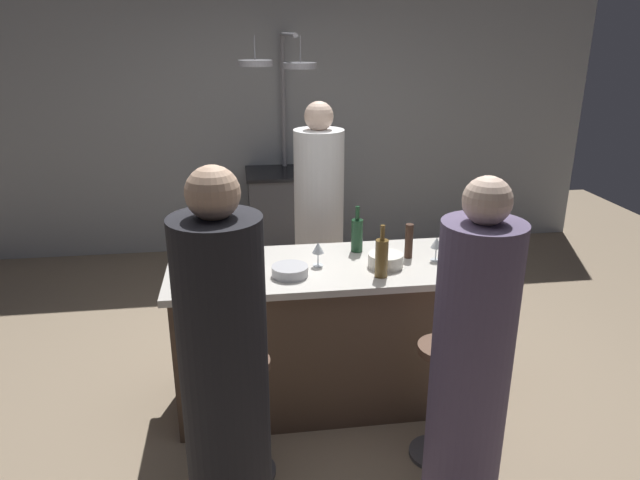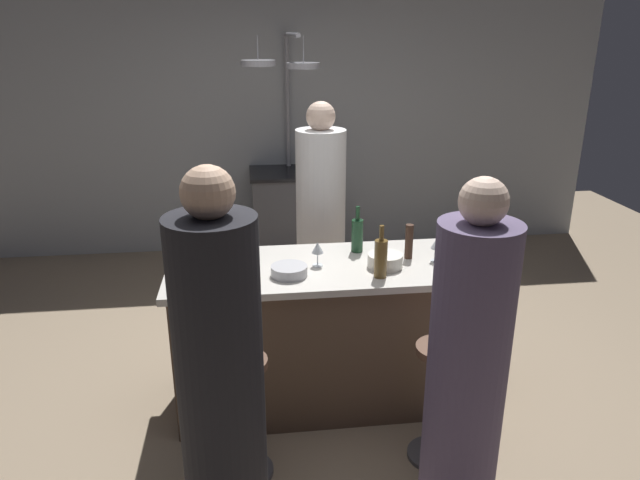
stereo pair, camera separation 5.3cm
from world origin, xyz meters
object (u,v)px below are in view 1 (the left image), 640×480
bar_stool_right (439,396)px  wine_glass_near_right_guest (318,249)px  wine_bottle_rose (221,258)px  bar_stool_left (246,413)px  wine_bottle_green (357,234)px  pepper_mill (409,241)px  mixing_bowl_steel (290,271)px  stove_range (288,215)px  wine_glass_near_left_guest (437,244)px  mixing_bowl_ceramic (385,260)px  guest_left (225,384)px  chef (319,227)px  wine_bottle_amber (382,257)px  wine_bottle_red (206,267)px  wine_bottle_dark (449,252)px  guest_right (470,373)px

bar_stool_right → wine_glass_near_right_guest: wine_glass_near_right_guest is taller
wine_bottle_rose → bar_stool_left: bearing=-79.5°
bar_stool_left → wine_bottle_green: 1.26m
pepper_mill → mixing_bowl_steel: (-0.73, -0.18, -0.08)m
stove_range → wine_glass_near_left_guest: size_ratio=6.10×
wine_bottle_rose → mixing_bowl_ceramic: size_ratio=1.50×
guest_left → mixing_bowl_steel: size_ratio=8.49×
chef → pepper_mill: (0.41, -0.94, 0.21)m
mixing_bowl_steel → mixing_bowl_ceramic: 0.56m
mixing_bowl_ceramic → bar_stool_left: bearing=-146.7°
wine_glass_near_right_guest → mixing_bowl_ceramic: size_ratio=0.73×
wine_bottle_amber → wine_glass_near_left_guest: wine_bottle_amber is taller
wine_bottle_red → wine_glass_near_left_guest: (1.32, 0.22, -0.02)m
wine_bottle_dark → wine_glass_near_right_guest: 0.74m
wine_bottle_red → guest_right: bearing=-33.2°
stove_range → chef: (0.11, -1.47, 0.35)m
wine_bottle_dark → wine_bottle_red: size_ratio=0.97×
guest_left → mixing_bowl_ceramic: guest_left is taller
guest_left → guest_right: bearing=-0.9°
guest_left → wine_bottle_amber: size_ratio=5.78×
chef → wine_bottle_dark: bearing=-64.4°
bar_stool_right → wine_glass_near_left_guest: bearing=76.5°
mixing_bowl_ceramic → guest_right: bearing=-80.8°
wine_bottle_red → wine_bottle_dark: bearing=1.9°
chef → wine_glass_near_left_guest: bearing=-61.1°
chef → wine_bottle_red: size_ratio=5.26×
stove_range → wine_bottle_green: size_ratio=3.10×
chef → guest_right: 2.02m
chef → guest_left: size_ratio=1.00×
wine_bottle_rose → mixing_bowl_ceramic: bearing=1.8°
wine_bottle_rose → wine_bottle_dark: bearing=-4.7°
stove_range → guest_left: bearing=-99.3°
wine_bottle_green → wine_glass_near_left_guest: size_ratio=1.97×
wine_bottle_red → wine_glass_near_left_guest: bearing=9.6°
bar_stool_left → wine_bottle_amber: 1.08m
wine_bottle_dark → wine_glass_near_left_guest: (-0.01, 0.18, -0.02)m
guest_right → wine_bottle_dark: bearing=77.6°
bar_stool_left → guest_left: size_ratio=0.39×
stove_range → mixing_bowl_ceramic: 2.59m
wine_bottle_red → guest_left: bearing=-82.9°
wine_glass_near_left_guest → wine_bottle_dark: bearing=-86.4°
bar_stool_right → wine_glass_near_left_guest: size_ratio=4.66×
guest_right → chef: bearing=101.2°
mixing_bowl_ceramic → wine_bottle_red: bearing=-170.0°
wine_bottle_green → wine_bottle_dark: bearing=-42.1°
bar_stool_left → wine_bottle_dark: wine_bottle_dark is taller
bar_stool_right → wine_bottle_red: 1.40m
wine_bottle_dark → wine_bottle_rose: bearing=175.3°
guest_left → wine_bottle_amber: bearing=42.5°
guest_left → pepper_mill: 1.51m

